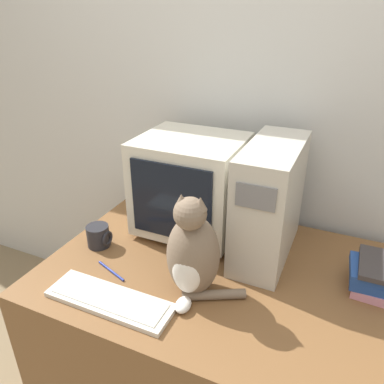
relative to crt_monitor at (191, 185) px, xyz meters
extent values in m
cube|color=silver|center=(0.22, 0.30, 0.28)|extent=(7.00, 0.05, 2.50)
cube|color=brown|center=(0.22, -0.22, -0.60)|extent=(1.31, 0.92, 0.75)
cube|color=beige|center=(0.00, 0.00, -0.21)|extent=(0.30, 0.22, 0.02)
cube|color=beige|center=(0.00, 0.00, 0.01)|extent=(0.43, 0.37, 0.40)
cube|color=black|center=(0.00, -0.19, 0.01)|extent=(0.34, 0.01, 0.32)
cube|color=beige|center=(0.35, -0.03, 0.01)|extent=(0.19, 0.46, 0.46)
cube|color=slate|center=(0.35, -0.26, 0.14)|extent=(0.13, 0.01, 0.08)
cube|color=silver|center=(-0.06, -0.54, -0.21)|extent=(0.45, 0.14, 0.02)
cube|color=beige|center=(-0.06, -0.54, -0.20)|extent=(0.41, 0.11, 0.00)
ellipsoid|color=#7A6651|center=(0.18, -0.37, -0.07)|extent=(0.20, 0.19, 0.30)
ellipsoid|color=white|center=(0.18, -0.43, -0.09)|extent=(0.10, 0.06, 0.17)
sphere|color=#7A6651|center=(0.18, -0.40, 0.11)|extent=(0.12, 0.12, 0.11)
cone|color=#7A6651|center=(0.15, -0.40, 0.15)|extent=(0.04, 0.04, 0.04)
cone|color=#7A6651|center=(0.21, -0.40, 0.15)|extent=(0.04, 0.04, 0.04)
ellipsoid|color=white|center=(0.18, -0.47, -0.20)|extent=(0.06, 0.08, 0.04)
cylinder|color=#7A6651|center=(0.26, -0.38, -0.21)|extent=(0.21, 0.13, 0.03)
cube|color=pink|center=(0.75, -0.11, -0.21)|extent=(0.13, 0.17, 0.03)
cube|color=#234793|center=(0.75, -0.11, -0.17)|extent=(0.14, 0.17, 0.03)
cube|color=#234793|center=(0.74, -0.10, -0.14)|extent=(0.15, 0.17, 0.03)
cube|color=#383333|center=(0.75, -0.10, -0.12)|extent=(0.11, 0.20, 0.02)
cylinder|color=navy|center=(-0.15, -0.40, -0.22)|extent=(0.15, 0.06, 0.01)
cylinder|color=#232328|center=(-0.30, -0.28, -0.18)|extent=(0.09, 0.09, 0.09)
torus|color=#232328|center=(-0.25, -0.28, -0.18)|extent=(0.01, 0.06, 0.06)
camera|label=1|loc=(0.60, -1.32, 0.68)|focal=35.00mm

